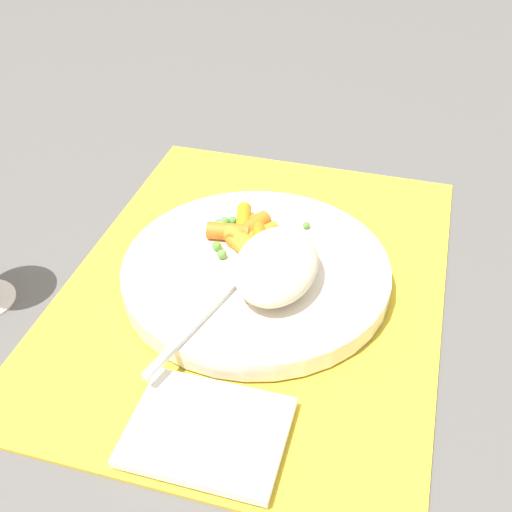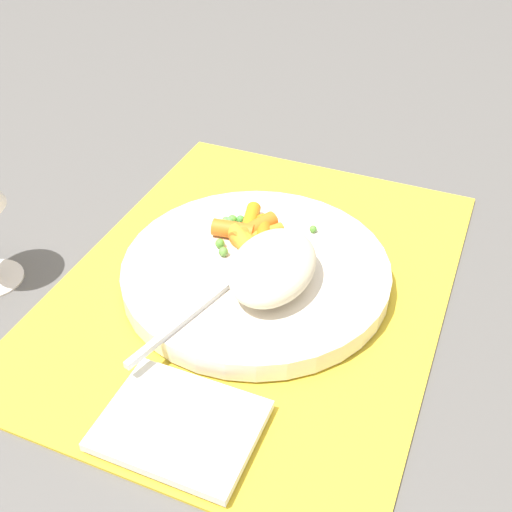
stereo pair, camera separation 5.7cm
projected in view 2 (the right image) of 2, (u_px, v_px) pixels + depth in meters
name	position (u px, v px, depth m)	size (l,w,h in m)	color
ground_plane	(256.00, 284.00, 0.63)	(2.40, 2.40, 0.00)	#565451
placemat	(256.00, 282.00, 0.63)	(0.47, 0.36, 0.01)	gold
plate	(256.00, 272.00, 0.62)	(0.26, 0.26, 0.02)	silver
rice_mound	(273.00, 267.00, 0.58)	(0.11, 0.08, 0.04)	beige
carrot_portion	(252.00, 235.00, 0.64)	(0.09, 0.09, 0.02)	orange
pea_scatter	(250.00, 234.00, 0.65)	(0.08, 0.10, 0.01)	green
fork	(226.00, 286.00, 0.59)	(0.20, 0.07, 0.01)	silver
napkin	(180.00, 425.00, 0.49)	(0.09, 0.12, 0.01)	white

